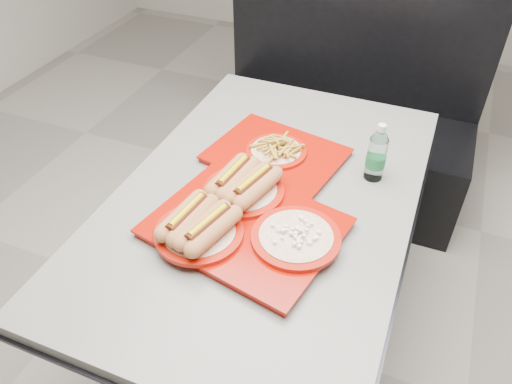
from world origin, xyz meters
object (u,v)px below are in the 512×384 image
at_px(tray_near, 240,217).
at_px(water_bottle, 377,155).
at_px(diner_table, 265,231).
at_px(tray_far, 276,152).
at_px(booth_bench, 341,118).

height_order(tray_near, water_bottle, water_bottle).
bearing_deg(water_bottle, diner_table, -144.24).
height_order(tray_near, tray_far, tray_near).
bearing_deg(tray_far, water_bottle, 3.82).
xyz_separation_m(tray_near, water_bottle, (0.31, 0.38, 0.05)).
relative_size(booth_bench, tray_far, 2.78).
relative_size(diner_table, tray_near, 2.43).
xyz_separation_m(diner_table, water_bottle, (0.29, 0.21, 0.25)).
height_order(diner_table, tray_near, tray_near).
distance_m(tray_near, water_bottle, 0.49).
relative_size(booth_bench, water_bottle, 6.72).
distance_m(diner_table, tray_near, 0.27).
xyz_separation_m(booth_bench, tray_near, (-0.01, -1.26, 0.39)).
bearing_deg(diner_table, booth_bench, 90.00).
xyz_separation_m(diner_table, tray_far, (-0.04, 0.19, 0.19)).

